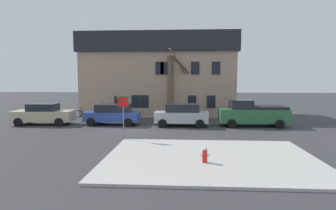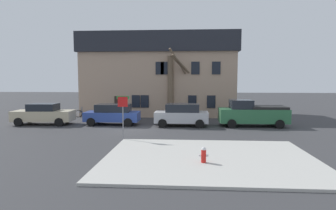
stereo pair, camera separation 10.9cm
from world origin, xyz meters
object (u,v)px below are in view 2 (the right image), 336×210
(tree_bare_mid, at_px, (172,82))
(tree_bare_far, at_px, (197,76))
(fire_hydrant, at_px, (204,154))
(street_sign_pole, at_px, (123,110))
(car_blue_wagon, at_px, (113,114))
(building_main, at_px, (160,74))
(pickup_truck_green, at_px, (252,114))
(car_silver_wagon, at_px, (182,115))
(bicycle_leaning, at_px, (84,113))
(car_beige_sedan, at_px, (44,114))
(tree_bare_near, at_px, (112,85))

(tree_bare_mid, bearing_deg, tree_bare_far, 24.33)
(fire_hydrant, height_order, street_sign_pole, street_sign_pole)
(car_blue_wagon, bearing_deg, street_sign_pole, -69.65)
(building_main, height_order, pickup_truck_green, building_main)
(tree_bare_far, distance_m, fire_hydrant, 16.60)
(car_silver_wagon, distance_m, bicycle_leaning, 10.97)
(building_main, bearing_deg, tree_bare_mid, -68.17)
(tree_bare_far, relative_size, car_blue_wagon, 1.71)
(car_blue_wagon, xyz_separation_m, car_silver_wagon, (5.69, -0.31, 0.04))
(tree_bare_mid, height_order, fire_hydrant, tree_bare_mid)
(car_beige_sedan, relative_size, pickup_truck_green, 0.92)
(tree_bare_far, xyz_separation_m, bicycle_leaning, (-11.19, -0.88, -3.66))
(pickup_truck_green, bearing_deg, tree_bare_far, 127.68)
(tree_bare_near, distance_m, car_silver_wagon, 9.86)
(car_silver_wagon, distance_m, pickup_truck_green, 5.63)
(tree_bare_mid, relative_size, fire_hydrant, 9.54)
(street_sign_pole, distance_m, bicycle_leaning, 12.53)
(tree_bare_near, bearing_deg, tree_bare_far, -2.92)
(tree_bare_mid, xyz_separation_m, car_beige_sedan, (-10.35, -4.68, -2.58))
(building_main, distance_m, car_beige_sedan, 12.70)
(tree_bare_mid, distance_m, bicycle_leaning, 9.28)
(fire_hydrant, relative_size, street_sign_pole, 0.25)
(tree_bare_far, height_order, bicycle_leaning, tree_bare_far)
(tree_bare_near, bearing_deg, car_silver_wagon, -40.43)
(tree_bare_near, xyz_separation_m, car_silver_wagon, (7.30, -6.22, -2.27))
(car_silver_wagon, bearing_deg, pickup_truck_green, 3.22)
(fire_hydrant, bearing_deg, pickup_truck_green, 67.64)
(pickup_truck_green, distance_m, street_sign_pole, 10.95)
(car_beige_sedan, bearing_deg, tree_bare_mid, 24.34)
(street_sign_pole, bearing_deg, car_blue_wagon, 110.35)
(car_beige_sedan, xyz_separation_m, car_blue_wagon, (5.72, 0.32, 0.01))
(building_main, height_order, car_beige_sedan, building_main)
(tree_bare_far, bearing_deg, building_main, 145.96)
(car_silver_wagon, xyz_separation_m, fire_hydrant, (1.19, -10.44, -0.45))
(tree_bare_near, bearing_deg, street_sign_pole, -72.12)
(tree_bare_near, height_order, car_silver_wagon, tree_bare_near)
(building_main, distance_m, fire_hydrant, 19.63)
(pickup_truck_green, bearing_deg, car_silver_wagon, -176.78)
(building_main, bearing_deg, tree_bare_near, -154.74)
(street_sign_pole, bearing_deg, building_main, 86.53)
(fire_hydrant, bearing_deg, car_beige_sedan, 140.38)
(tree_bare_near, xyz_separation_m, street_sign_pole, (3.87, -12.00, -1.27))
(building_main, xyz_separation_m, street_sign_pole, (-0.86, -14.24, -2.34))
(pickup_truck_green, relative_size, fire_hydrant, 7.74)
(building_main, distance_m, pickup_truck_green, 11.99)
(building_main, relative_size, car_silver_wagon, 3.77)
(pickup_truck_green, bearing_deg, street_sign_pole, -146.02)
(bicycle_leaning, bearing_deg, car_beige_sedan, -108.11)
(building_main, bearing_deg, bicycle_leaning, -153.83)
(tree_bare_mid, xyz_separation_m, street_sign_pole, (-2.38, -10.45, -1.54))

